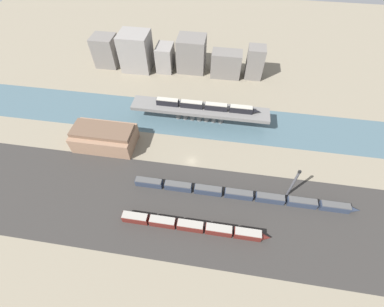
% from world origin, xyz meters
% --- Properties ---
extents(ground_plane, '(400.00, 400.00, 0.00)m').
position_xyz_m(ground_plane, '(0.00, 0.00, 0.00)').
color(ground_plane, gray).
extents(railbed_yard, '(280.00, 42.00, 0.01)m').
position_xyz_m(railbed_yard, '(0.00, -24.00, 0.00)').
color(railbed_yard, '#33302D').
rests_on(railbed_yard, ground).
extents(river_water, '(320.00, 25.97, 0.01)m').
position_xyz_m(river_water, '(0.00, 27.53, 0.00)').
color(river_water, '#47606B').
rests_on(river_water, ground).
extents(bridge, '(69.03, 9.81, 8.22)m').
position_xyz_m(bridge, '(0.00, 27.53, 6.50)').
color(bridge, slate).
rests_on(bridge, ground).
extents(train_on_bridge, '(51.51, 2.79, 3.44)m').
position_xyz_m(train_on_bridge, '(3.39, 27.53, 9.90)').
color(train_on_bridge, black).
rests_on(train_on_bridge, bridge).
extents(train_yard_near, '(55.55, 3.17, 3.83)m').
position_xyz_m(train_yard_near, '(5.71, -31.60, 1.88)').
color(train_yard_near, '#5B1E19').
rests_on(train_yard_near, ground).
extents(train_yard_mid, '(90.20, 2.98, 3.53)m').
position_xyz_m(train_yard_mid, '(23.28, -15.25, 1.73)').
color(train_yard_mid, '#2D384C').
rests_on(train_yard_mid, ground).
extents(warehouse_building, '(28.20, 15.61, 10.05)m').
position_xyz_m(warehouse_building, '(-41.87, 4.24, 4.78)').
color(warehouse_building, '#937056').
rests_on(warehouse_building, ground).
extents(signal_tower, '(1.00, 0.96, 16.83)m').
position_xyz_m(signal_tower, '(41.67, -11.35, 8.27)').
color(signal_tower, '#4C4C51').
rests_on(signal_tower, ground).
extents(city_block_far_left, '(13.66, 12.53, 18.42)m').
position_xyz_m(city_block_far_left, '(-65.27, 71.19, 9.21)').
color(city_block_far_left, slate).
rests_on(city_block_far_left, ground).
extents(city_block_left, '(17.59, 15.87, 22.18)m').
position_xyz_m(city_block_left, '(-45.09, 70.25, 11.09)').
color(city_block_left, gray).
rests_on(city_block_left, ground).
extents(city_block_center, '(9.57, 13.19, 15.20)m').
position_xyz_m(city_block_center, '(-27.44, 71.51, 7.60)').
color(city_block_center, gray).
rests_on(city_block_center, ground).
extents(city_block_right, '(16.60, 14.71, 20.29)m').
position_xyz_m(city_block_right, '(-11.30, 74.14, 10.15)').
color(city_block_right, slate).
rests_on(city_block_right, ground).
extents(city_block_far_right, '(17.63, 10.13, 15.26)m').
position_xyz_m(city_block_far_right, '(10.34, 70.05, 7.63)').
color(city_block_far_right, slate).
rests_on(city_block_far_right, ground).
extents(city_block_tall, '(9.83, 9.78, 18.81)m').
position_xyz_m(city_block_tall, '(27.11, 71.49, 9.41)').
color(city_block_tall, slate).
rests_on(city_block_tall, ground).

